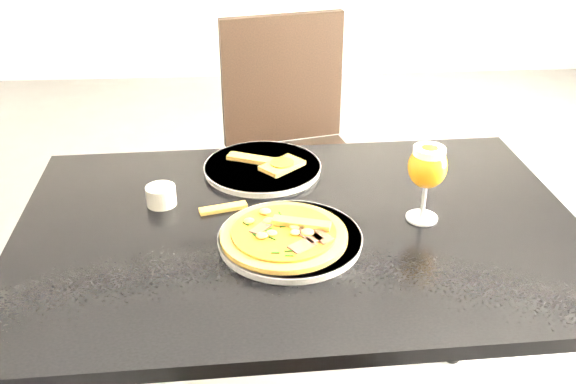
{
  "coord_description": "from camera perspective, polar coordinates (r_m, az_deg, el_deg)",
  "views": [
    {
      "loc": [
        -0.23,
        -1.4,
        1.47
      ],
      "look_at": [
        -0.16,
        -0.24,
        0.83
      ],
      "focal_mm": 40.0,
      "sensor_mm": 36.0,
      "label": 1
    }
  ],
  "objects": [
    {
      "name": "dining_table",
      "position": [
        1.41,
        1.0,
        -6.0
      ],
      "size": [
        1.23,
        0.84,
        0.75
      ],
      "rotation": [
        0.0,
        0.0,
        0.04
      ],
      "color": "black",
      "rests_on": "ground"
    },
    {
      "name": "chair_far",
      "position": [
        2.2,
        0.51,
        3.71
      ],
      "size": [
        0.54,
        0.54,
        0.97
      ],
      "rotation": [
        0.0,
        0.0,
        0.23
      ],
      "color": "black",
      "rests_on": "ground"
    },
    {
      "name": "sauce_cup",
      "position": [
        1.45,
        -11.22,
        -0.24
      ],
      "size": [
        0.07,
        0.07,
        0.04
      ],
      "color": "#B8B6A6",
      "rests_on": "dining_table"
    },
    {
      "name": "crust_scraps",
      "position": [
        1.58,
        -1.43,
        2.6
      ],
      "size": [
        0.2,
        0.14,
        0.01
      ],
      "rotation": [
        0.0,
        0.0,
        0.04
      ],
      "color": "olive",
      "rests_on": "plate_second"
    },
    {
      "name": "beer_glass",
      "position": [
        1.36,
        12.3,
        2.18
      ],
      "size": [
        0.08,
        0.08,
        0.17
      ],
      "color": "#B1B5BB",
      "rests_on": "dining_table"
    },
    {
      "name": "loose_crust",
      "position": [
        1.42,
        -5.77,
        -1.43
      ],
      "size": [
        0.11,
        0.05,
        0.01
      ],
      "primitive_type": "cube",
      "rotation": [
        0.0,
        0.0,
        0.26
      ],
      "color": "olive",
      "rests_on": "dining_table"
    },
    {
      "name": "plate_main",
      "position": [
        1.3,
        0.18,
        -4.21
      ],
      "size": [
        0.35,
        0.35,
        0.02
      ],
      "primitive_type": "cylinder",
      "rotation": [
        0.0,
        0.0,
        -0.23
      ],
      "color": "silver",
      "rests_on": "dining_table"
    },
    {
      "name": "pizza",
      "position": [
        1.29,
        -0.31,
        -3.77
      ],
      "size": [
        0.26,
        0.26,
        0.03
      ],
      "rotation": [
        0.0,
        0.0,
        -0.61
      ],
      "color": "olive",
      "rests_on": "plate_main"
    },
    {
      "name": "plate_second",
      "position": [
        1.58,
        -2.28,
        2.17
      ],
      "size": [
        0.29,
        0.29,
        0.02
      ],
      "primitive_type": "cylinder",
      "rotation": [
        0.0,
        0.0,
        -0.02
      ],
      "color": "silver",
      "rests_on": "dining_table"
    }
  ]
}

